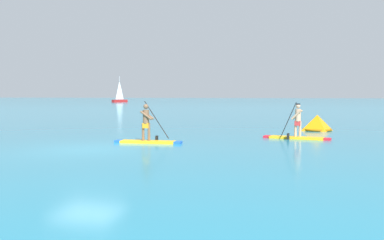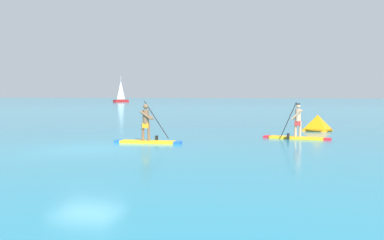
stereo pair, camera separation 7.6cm
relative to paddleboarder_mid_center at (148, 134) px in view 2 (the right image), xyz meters
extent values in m
plane|color=teal|center=(-1.51, -2.45, -0.38)|extent=(440.00, 440.00, 0.00)
cube|color=yellow|center=(0.01, -0.01, -0.33)|extent=(2.36, 0.73, 0.10)
cube|color=blue|center=(1.32, 0.06, -0.33)|extent=(0.31, 0.44, 0.10)
cube|color=blue|center=(-1.30, -0.08, -0.33)|extent=(0.31, 0.38, 0.10)
cylinder|color=brown|center=(0.06, -0.01, 0.08)|extent=(0.11, 0.11, 0.73)
cylinder|color=brown|center=(-0.20, -0.02, 0.08)|extent=(0.11, 0.11, 0.73)
cube|color=orange|center=(-0.07, -0.02, 0.36)|extent=(0.27, 0.23, 0.22)
cylinder|color=brown|center=(-0.07, -0.02, 0.74)|extent=(0.26, 0.26, 0.58)
sphere|color=brown|center=(-0.07, -0.02, 1.16)|extent=(0.21, 0.21, 0.21)
cylinder|color=brown|center=(-0.03, 0.14, 0.80)|extent=(0.53, 0.12, 0.41)
cylinder|color=brown|center=(-0.01, -0.17, 0.80)|extent=(0.53, 0.12, 0.41)
cylinder|color=black|center=(0.26, 0.41, 0.58)|extent=(1.10, 0.09, 1.62)
cube|color=black|center=(0.26, 0.41, -0.26)|extent=(0.09, 0.20, 0.32)
cube|color=yellow|center=(6.10, 3.28, -0.33)|extent=(2.52, 1.07, 0.10)
cube|color=red|center=(4.74, 3.53, -0.33)|extent=(0.38, 0.49, 0.10)
cube|color=red|center=(7.45, 3.03, -0.33)|extent=(0.37, 0.43, 0.10)
cylinder|color=tan|center=(6.05, 3.29, 0.08)|extent=(0.11, 0.11, 0.72)
cylinder|color=tan|center=(6.25, 3.25, 0.08)|extent=(0.11, 0.11, 0.72)
cube|color=red|center=(6.15, 3.27, 0.35)|extent=(0.30, 0.26, 0.22)
cylinder|color=tan|center=(6.15, 3.27, 0.72)|extent=(0.26, 0.26, 0.57)
sphere|color=tan|center=(6.15, 3.27, 1.14)|extent=(0.21, 0.21, 0.21)
cylinder|color=black|center=(6.15, 3.27, 1.23)|extent=(0.18, 0.18, 0.06)
cylinder|color=tan|center=(6.07, 3.13, 0.74)|extent=(0.48, 0.17, 0.48)
cylinder|color=tan|center=(6.13, 3.43, 0.74)|extent=(0.48, 0.17, 0.48)
cylinder|color=black|center=(5.73, 2.92, 0.51)|extent=(0.72, 0.17, 1.63)
cube|color=black|center=(5.73, 2.92, -0.26)|extent=(0.12, 0.21, 0.32)
pyramid|color=orange|center=(7.20, 8.14, 0.07)|extent=(1.82, 1.82, 0.90)
torus|color=#915407|center=(7.20, 8.14, -0.32)|extent=(1.64, 1.64, 0.12)
cube|color=#A51E1E|center=(-38.78, 83.42, -0.03)|extent=(3.10, 4.19, 0.70)
cylinder|color=#B2B2B7|center=(-38.78, 83.42, 3.32)|extent=(0.12, 0.12, 6.01)
pyramid|color=white|center=(-38.78, 83.42, 2.80)|extent=(0.86, 1.73, 4.77)
camera|label=1|loc=(6.22, -16.66, 1.68)|focal=39.26mm
camera|label=2|loc=(6.29, -16.64, 1.68)|focal=39.26mm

